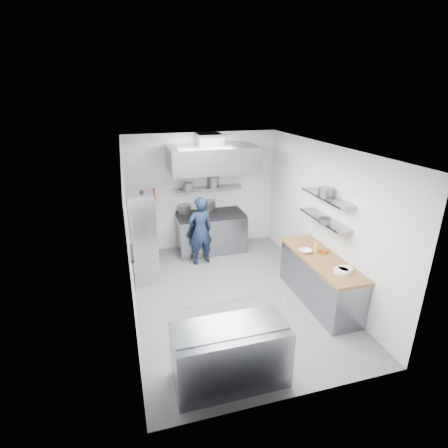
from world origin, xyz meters
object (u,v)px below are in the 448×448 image
object	(u,v)px
gas_range	(211,233)
chef	(200,231)
display_case	(230,355)
wire_rack	(143,235)

from	to	relation	value
gas_range	chef	world-z (taller)	chef
chef	display_case	size ratio (longest dim) A/B	1.04
gas_range	wire_rack	size ratio (longest dim) A/B	0.86
chef	display_case	distance (m)	3.55
gas_range	wire_rack	xyz separation A→B (m)	(-1.63, -0.84, 0.48)
gas_range	wire_rack	world-z (taller)	wire_rack
gas_range	display_case	bearing A→B (deg)	-100.45
gas_range	display_case	size ratio (longest dim) A/B	1.07
display_case	chef	bearing A→B (deg)	83.98
wire_rack	display_case	size ratio (longest dim) A/B	1.23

